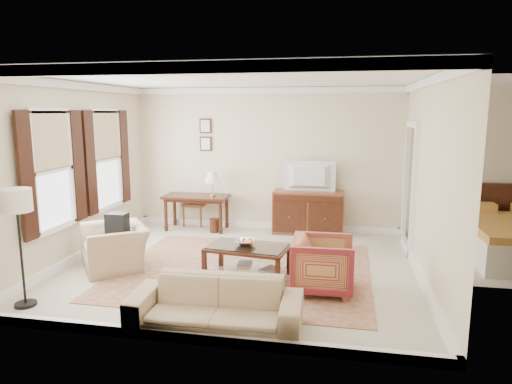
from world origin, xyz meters
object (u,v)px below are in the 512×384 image
(sideboard, at_px, (308,212))
(coffee_table, at_px, (247,253))
(sofa, at_px, (215,297))
(striped_armchair, at_px, (323,262))
(writing_desk, at_px, (196,201))
(tv, at_px, (309,167))
(club_armchair, at_px, (115,240))

(sideboard, xyz_separation_m, coffee_table, (-0.68, -2.68, -0.05))
(coffee_table, relative_size, sofa, 0.64)
(coffee_table, bearing_deg, striped_armchair, -15.37)
(sofa, bearing_deg, sideboard, 78.86)
(coffee_table, bearing_deg, writing_desk, 122.30)
(tv, distance_m, striped_armchair, 3.14)
(writing_desk, height_order, sofa, sofa)
(coffee_table, bearing_deg, sofa, -90.79)
(writing_desk, distance_m, striped_armchair, 3.95)
(striped_armchair, xyz_separation_m, sofa, (-1.13, -1.32, -0.04))
(club_armchair, bearing_deg, striped_armchair, 46.63)
(tv, relative_size, sofa, 0.51)
(club_armchair, bearing_deg, tv, 95.83)
(sofa, bearing_deg, club_armchair, 139.75)
(club_armchair, relative_size, sofa, 0.54)
(sideboard, relative_size, striped_armchair, 1.67)
(club_armchair, bearing_deg, sideboard, 96.05)
(tv, xyz_separation_m, striped_armchair, (0.43, -2.96, -0.93))
(coffee_table, relative_size, striped_armchair, 1.49)
(writing_desk, bearing_deg, sideboard, 3.28)
(sideboard, bearing_deg, club_armchair, -136.62)
(coffee_table, distance_m, club_armchair, 2.12)
(writing_desk, xyz_separation_m, coffee_table, (1.61, -2.55, -0.23))
(writing_desk, bearing_deg, striped_armchair, -46.35)
(sideboard, distance_m, tv, 0.92)
(tv, bearing_deg, sideboard, -90.00)
(striped_armchair, height_order, sofa, striped_armchair)
(club_armchair, height_order, sofa, club_armchair)
(tv, xyz_separation_m, sofa, (-0.70, -4.28, -0.97))
(writing_desk, distance_m, coffee_table, 3.02)
(tv, relative_size, club_armchair, 0.95)
(writing_desk, relative_size, club_armchair, 1.27)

